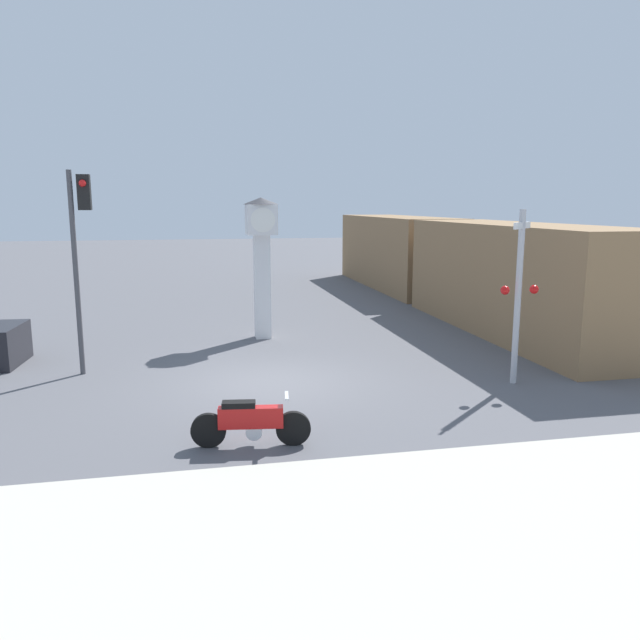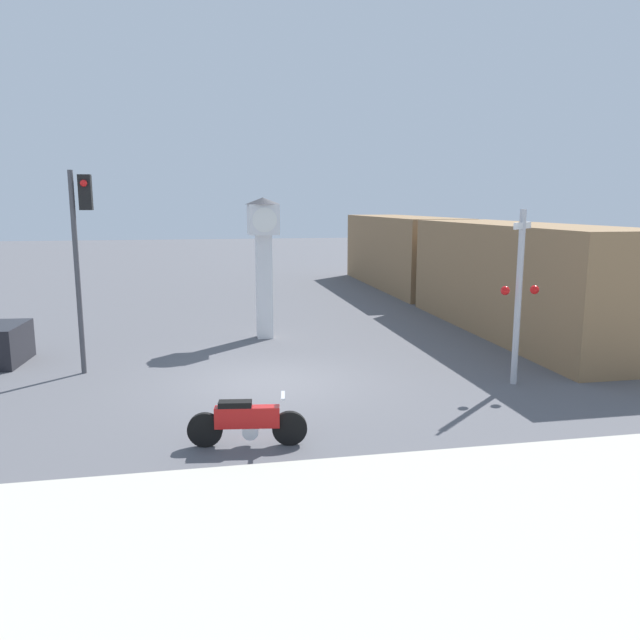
{
  "view_description": "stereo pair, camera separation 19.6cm",
  "coord_description": "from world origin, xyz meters",
  "px_view_note": "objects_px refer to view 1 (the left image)",
  "views": [
    {
      "loc": [
        -1.69,
        -13.61,
        3.99
      ],
      "look_at": [
        1.27,
        0.5,
        1.31
      ],
      "focal_mm": 35.0,
      "sensor_mm": 36.0,
      "label": 1
    },
    {
      "loc": [
        -1.5,
        -13.65,
        3.99
      ],
      "look_at": [
        1.27,
        0.5,
        1.31
      ],
      "focal_mm": 35.0,
      "sensor_mm": 36.0,
      "label": 2
    }
  ],
  "objects_px": {
    "clock_tower": "(262,246)",
    "freight_train": "(444,262)",
    "motorcycle": "(251,422)",
    "railroad_crossing_signal": "(519,290)",
    "traffic_light": "(80,237)"
  },
  "relations": [
    {
      "from": "freight_train",
      "to": "motorcycle",
      "type": "bearing_deg",
      "value": -123.92
    },
    {
      "from": "freight_train",
      "to": "railroad_crossing_signal",
      "type": "xyz_separation_m",
      "value": [
        -2.87,
        -10.94,
        0.42
      ]
    },
    {
      "from": "railroad_crossing_signal",
      "to": "clock_tower",
      "type": "bearing_deg",
      "value": 129.58
    },
    {
      "from": "clock_tower",
      "to": "freight_train",
      "type": "height_order",
      "value": "clock_tower"
    },
    {
      "from": "freight_train",
      "to": "railroad_crossing_signal",
      "type": "relative_size",
      "value": 5.76
    },
    {
      "from": "freight_train",
      "to": "railroad_crossing_signal",
      "type": "distance_m",
      "value": 11.32
    },
    {
      "from": "motorcycle",
      "to": "freight_train",
      "type": "height_order",
      "value": "freight_train"
    },
    {
      "from": "freight_train",
      "to": "clock_tower",
      "type": "bearing_deg",
      "value": -147.97
    },
    {
      "from": "freight_train",
      "to": "traffic_light",
      "type": "height_order",
      "value": "traffic_light"
    },
    {
      "from": "clock_tower",
      "to": "freight_train",
      "type": "xyz_separation_m",
      "value": [
        7.85,
        4.91,
        -1.08
      ]
    },
    {
      "from": "traffic_light",
      "to": "railroad_crossing_signal",
      "type": "relative_size",
      "value": 1.22
    },
    {
      "from": "clock_tower",
      "to": "railroad_crossing_signal",
      "type": "xyz_separation_m",
      "value": [
        4.98,
        -6.03,
        -0.66
      ]
    },
    {
      "from": "railroad_crossing_signal",
      "to": "freight_train",
      "type": "bearing_deg",
      "value": 75.32
    },
    {
      "from": "clock_tower",
      "to": "traffic_light",
      "type": "relative_size",
      "value": 0.88
    },
    {
      "from": "motorcycle",
      "to": "traffic_light",
      "type": "height_order",
      "value": "traffic_light"
    }
  ]
}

